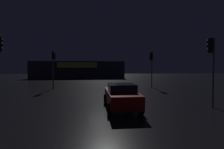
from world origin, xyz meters
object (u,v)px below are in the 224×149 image
traffic_signal_main (211,55)px  traffic_signal_cross_left (151,61)px  car_near (121,96)px  traffic_signal_cross_right (53,62)px  store_building (79,70)px

traffic_signal_main → traffic_signal_cross_left: 11.43m
traffic_signal_cross_left → car_near: traffic_signal_cross_left is taller
traffic_signal_cross_right → car_near: traffic_signal_cross_right is taller
traffic_signal_cross_left → traffic_signal_cross_right: bearing=-179.0°
traffic_signal_cross_left → traffic_signal_cross_right: size_ratio=1.00×
store_building → traffic_signal_main: bearing=-73.3°
store_building → traffic_signal_cross_right: (-1.05, -24.78, 1.16)m
traffic_signal_cross_right → car_near: size_ratio=0.98×
traffic_signal_cross_right → traffic_signal_cross_left: bearing=1.0°
store_building → traffic_signal_main: size_ratio=5.13×
traffic_signal_main → store_building: bearing=106.7°
store_building → traffic_signal_main: (10.80, -36.00, 1.24)m
traffic_signal_cross_left → car_near: (-5.59, -11.24, -2.52)m
traffic_signal_main → car_near: bearing=178.1°
traffic_signal_cross_left → car_near: bearing=-116.4°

